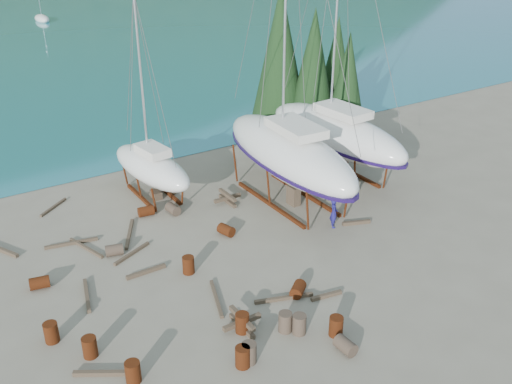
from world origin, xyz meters
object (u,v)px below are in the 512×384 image
small_sailboat_shore (151,167)px  worker (334,213)px  large_sailboat_far (335,132)px  large_sailboat_near (289,152)px

small_sailboat_shore → worker: size_ratio=6.96×
small_sailboat_shore → worker: bearing=-60.7°
large_sailboat_far → small_sailboat_shore: bearing=158.6°
large_sailboat_near → large_sailboat_far: 4.91m
large_sailboat_near → small_sailboat_shore: size_ratio=1.65×
large_sailboat_near → large_sailboat_far: large_sailboat_near is taller
large_sailboat_near → small_sailboat_shore: bearing=146.9°
small_sailboat_shore → worker: (6.78, -8.97, -1.11)m
small_sailboat_shore → large_sailboat_near: bearing=-44.9°
large_sailboat_far → worker: large_sailboat_far is taller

